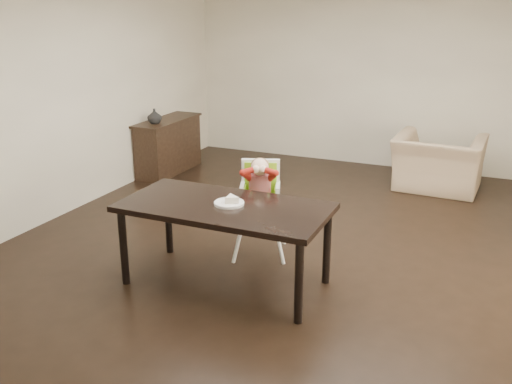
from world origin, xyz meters
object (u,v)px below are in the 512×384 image
at_px(high_chair, 260,186).
at_px(sideboard, 169,146).
at_px(dining_table, 225,213).
at_px(armchair, 439,154).

bearing_deg(high_chair, sideboard, 118.49).
bearing_deg(high_chair, dining_table, -111.37).
distance_m(dining_table, sideboard, 3.67).
distance_m(high_chair, sideboard, 3.15).
xyz_separation_m(dining_table, high_chair, (0.02, 0.73, 0.03)).
bearing_deg(sideboard, armchair, 11.27).
relative_size(dining_table, armchair, 1.61).
relative_size(high_chair, sideboard, 0.79).
height_order(dining_table, armchair, armchair).
distance_m(high_chair, armchair, 3.14).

